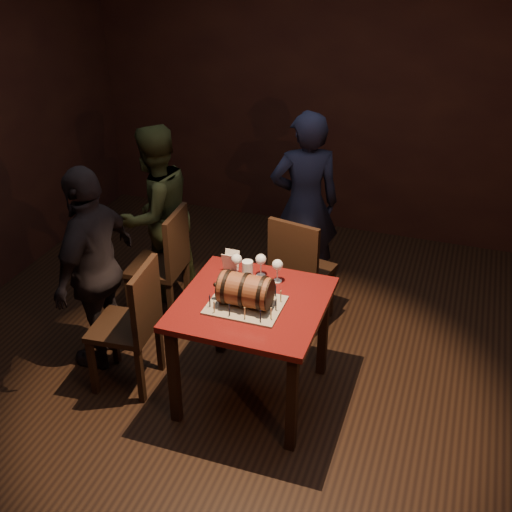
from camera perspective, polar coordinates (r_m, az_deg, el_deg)
name	(u,v)px	position (r m, az deg, el deg)	size (l,w,h in m)	color
room_shell	(261,195)	(3.80, 0.45, 5.46)	(5.04, 5.04, 2.80)	black
pub_table	(252,316)	(4.04, -0.36, -5.32)	(0.90, 0.90, 0.75)	#470B0C
cake_board	(246,305)	(3.93, -0.94, -4.38)	(0.45, 0.35, 0.01)	gray
barrel_cake	(245,290)	(3.87, -0.96, -3.07)	(0.37, 0.22, 0.22)	brown
birthday_candles	(245,299)	(3.91, -0.94, -3.81)	(0.40, 0.30, 0.09)	#E1C986
wine_glass_left	(237,260)	(4.18, -1.74, -0.37)	(0.07, 0.07, 0.16)	silver
wine_glass_mid	(261,260)	(4.18, 0.43, -0.39)	(0.07, 0.07, 0.16)	silver
wine_glass_right	(277,266)	(4.12, 1.92, -0.88)	(0.07, 0.07, 0.16)	silver
pint_of_ale	(248,272)	(4.14, -0.75, -1.42)	(0.07, 0.07, 0.15)	silver
menu_card	(231,261)	(4.28, -2.27, -0.47)	(0.10, 0.05, 0.13)	white
chair_back	(299,267)	(4.79, 3.81, -1.01)	(0.47, 0.47, 0.93)	black
chair_left_rear	(166,260)	(4.93, -8.02, -0.36)	(0.42, 0.42, 0.93)	black
chair_left_front	(134,320)	(4.28, -10.81, -5.63)	(0.43, 0.43, 0.93)	black
person_back	(305,205)	(5.18, 4.34, 4.57)	(0.56, 0.37, 1.55)	#181A30
person_left_rear	(155,215)	(5.17, -8.93, 3.66)	(0.71, 0.55, 1.46)	#373E1F
person_left_front	(95,268)	(4.47, -14.09, -1.08)	(0.87, 0.36, 1.48)	black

